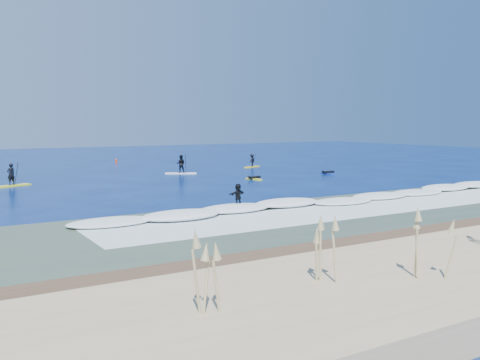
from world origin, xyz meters
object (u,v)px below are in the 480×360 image
prone_paddler_near (254,178)px  marker_buoy (116,161)px  sup_paddler_right (252,161)px  sup_paddler_left (11,178)px  wave_surfer (238,196)px  prone_paddler_far (328,173)px  sup_paddler_center (181,166)px

prone_paddler_near → marker_buoy: marker_buoy is taller
sup_paddler_right → sup_paddler_left: bearing=166.0°
sup_paddler_left → sup_paddler_right: (28.26, 5.80, 0.00)m
wave_surfer → marker_buoy: size_ratio=3.14×
sup_paddler_right → prone_paddler_near: sup_paddler_right is taller
prone_paddler_far → wave_surfer: wave_surfer is taller
sup_paddler_center → prone_paddler_near: size_ratio=1.70×
sup_paddler_center → prone_paddler_near: 9.64m
sup_paddler_center → wave_surfer: 24.35m
sup_paddler_left → wave_surfer: bearing=-86.5°
marker_buoy → sup_paddler_left: bearing=-127.6°
sup_paddler_right → marker_buoy: sup_paddler_right is taller
sup_paddler_center → marker_buoy: size_ratio=4.80×
sup_paddler_right → marker_buoy: bearing=103.3°
sup_paddler_center → prone_paddler_far: 15.75m
sup_paddler_left → prone_paddler_far: (30.64, -5.60, -0.58)m
sup_paddler_right → prone_paddler_near: bearing=-147.2°
sup_paddler_right → wave_surfer: 31.84m
sup_paddler_right → wave_surfer: (-17.75, -26.44, 0.12)m
sup_paddler_left → sup_paddler_center: (17.30, 2.75, 0.15)m
wave_surfer → marker_buoy: (5.58, 41.52, -0.55)m
marker_buoy → prone_paddler_near: bearing=-79.8°
prone_paddler_near → sup_paddler_right: bearing=-40.8°
sup_paddler_right → marker_buoy: size_ratio=3.88×
prone_paddler_near → sup_paddler_left: bearing=64.4°
sup_paddler_left → prone_paddler_far: sup_paddler_left is taller
sup_paddler_right → marker_buoy: 19.38m
sup_paddler_left → prone_paddler_near: 21.82m
sup_paddler_center → marker_buoy: (-1.22, 18.13, -0.57)m
prone_paddler_near → wave_surfer: 17.86m
prone_paddler_far → sup_paddler_center: bearing=61.3°
sup_paddler_center → prone_paddler_near: sup_paddler_center is taller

